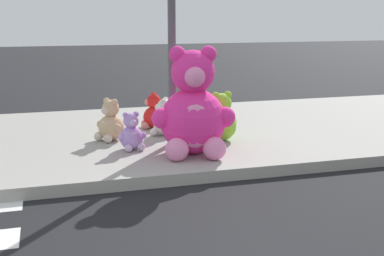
# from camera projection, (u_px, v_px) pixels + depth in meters

# --- Properties ---
(sidewalk) EXTENTS (28.00, 4.40, 0.15)m
(sidewalk) POSITION_uv_depth(u_px,v_px,m) (97.00, 140.00, 7.85)
(sidewalk) COLOR #9E9B93
(sidewalk) RESTS_ON ground_plane
(sign_pole) EXTENTS (0.56, 0.11, 3.20)m
(sign_pole) POSITION_uv_depth(u_px,v_px,m) (172.00, 23.00, 6.98)
(sign_pole) COLOR #4C4C51
(sign_pole) RESTS_ON sidewalk
(plush_pink_large) EXTENTS (1.09, 0.99, 1.43)m
(plush_pink_large) POSITION_uv_depth(u_px,v_px,m) (193.00, 112.00, 6.71)
(plush_pink_large) COLOR #F22D93
(plush_pink_large) RESTS_ON sidewalk
(plush_tan) EXTENTS (0.45, 0.43, 0.62)m
(plush_tan) POSITION_uv_depth(u_px,v_px,m) (110.00, 124.00, 7.50)
(plush_tan) COLOR tan
(plush_tan) RESTS_ON sidewalk
(plush_brown) EXTENTS (0.38, 0.38, 0.53)m
(plush_brown) POSITION_uv_depth(u_px,v_px,m) (190.00, 118.00, 8.07)
(plush_brown) COLOR olive
(plush_brown) RESTS_ON sidewalk
(plush_lime) EXTENTS (0.56, 0.51, 0.73)m
(plush_lime) POSITION_uv_depth(u_px,v_px,m) (221.00, 121.00, 7.50)
(plush_lime) COLOR #8CD133
(plush_lime) RESTS_ON sidewalk
(plush_lavender) EXTENTS (0.40, 0.37, 0.53)m
(plush_lavender) POSITION_uv_depth(u_px,v_px,m) (132.00, 134.00, 7.00)
(plush_lavender) COLOR #B28CD8
(plush_lavender) RESTS_ON sidewalk
(plush_white) EXTENTS (0.42, 0.42, 0.58)m
(plush_white) POSITION_uv_depth(u_px,v_px,m) (164.00, 120.00, 7.83)
(plush_white) COLOR white
(plush_white) RESTS_ON sidewalk
(plush_red) EXTENTS (0.40, 0.44, 0.58)m
(plush_red) POSITION_uv_depth(u_px,v_px,m) (153.00, 114.00, 8.31)
(plush_red) COLOR red
(plush_red) RESTS_ON sidewalk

